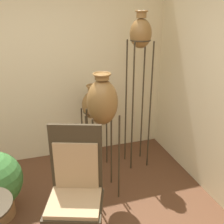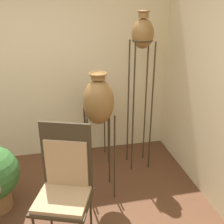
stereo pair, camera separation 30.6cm
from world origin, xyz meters
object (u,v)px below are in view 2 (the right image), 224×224
at_px(vase_stand_tall, 142,40).
at_px(chair, 65,180).
at_px(vase_stand_medium, 99,103).
at_px(vase_stand_short, 96,105).

height_order(vase_stand_tall, chair, vase_stand_tall).
relative_size(vase_stand_medium, chair, 1.27).
height_order(vase_stand_tall, vase_stand_medium, vase_stand_tall).
bearing_deg(vase_stand_medium, vase_stand_tall, 38.13).
relative_size(vase_stand_short, chair, 0.98).
bearing_deg(vase_stand_short, chair, -110.62).
xyz_separation_m(vase_stand_tall, vase_stand_short, (-0.55, 0.26, -0.89)).
distance_m(vase_stand_tall, chair, 1.86).
xyz_separation_m(vase_stand_tall, vase_stand_medium, (-0.63, -0.49, -0.58)).
bearing_deg(vase_stand_tall, chair, -134.73).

